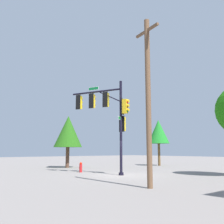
{
  "coord_description": "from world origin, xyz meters",
  "views": [
    {
      "loc": [
        -14.68,
        13.05,
        1.8
      ],
      "look_at": [
        0.56,
        0.42,
        4.75
      ],
      "focal_mm": 41.66,
      "sensor_mm": 36.0,
      "label": 1
    }
  ],
  "objects_px": {
    "tree_near": "(68,132)",
    "fire_hydrant": "(81,167)",
    "utility_pole": "(148,97)",
    "tree_far": "(158,132)",
    "signal_pole_assembly": "(108,111)"
  },
  "relations": [
    {
      "from": "signal_pole_assembly",
      "to": "fire_hydrant",
      "type": "xyz_separation_m",
      "value": [
        2.99,
        0.49,
        -4.52
      ]
    },
    {
      "from": "tree_near",
      "to": "tree_far",
      "type": "relative_size",
      "value": 1.0
    },
    {
      "from": "signal_pole_assembly",
      "to": "tree_near",
      "type": "distance_m",
      "value": 9.07
    },
    {
      "from": "fire_hydrant",
      "to": "tree_far",
      "type": "height_order",
      "value": "tree_far"
    },
    {
      "from": "tree_near",
      "to": "tree_far",
      "type": "xyz_separation_m",
      "value": [
        -3.82,
        -10.41,
        0.24
      ]
    },
    {
      "from": "tree_near",
      "to": "fire_hydrant",
      "type": "bearing_deg",
      "value": 160.27
    },
    {
      "from": "fire_hydrant",
      "to": "tree_far",
      "type": "distance_m",
      "value": 13.19
    },
    {
      "from": "signal_pole_assembly",
      "to": "fire_hydrant",
      "type": "distance_m",
      "value": 5.44
    },
    {
      "from": "tree_near",
      "to": "tree_far",
      "type": "bearing_deg",
      "value": -110.15
    },
    {
      "from": "utility_pole",
      "to": "tree_far",
      "type": "xyz_separation_m",
      "value": [
        12.08,
        -15.02,
        -0.41
      ]
    },
    {
      "from": "utility_pole",
      "to": "tree_far",
      "type": "relative_size",
      "value": 1.57
    },
    {
      "from": "signal_pole_assembly",
      "to": "tree_far",
      "type": "xyz_separation_m",
      "value": [
        5.04,
        -12.02,
        -0.87
      ]
    },
    {
      "from": "signal_pole_assembly",
      "to": "tree_far",
      "type": "distance_m",
      "value": 13.06
    },
    {
      "from": "utility_pole",
      "to": "fire_hydrant",
      "type": "bearing_deg",
      "value": -14.05
    },
    {
      "from": "utility_pole",
      "to": "fire_hydrant",
      "type": "distance_m",
      "value": 11.11
    }
  ]
}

